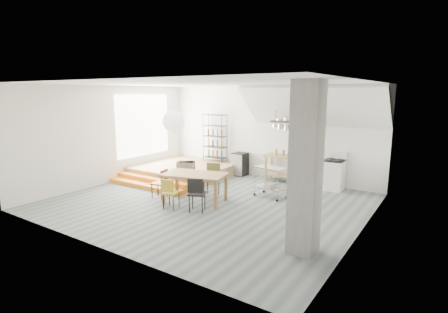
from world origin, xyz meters
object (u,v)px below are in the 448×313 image
Objects in this scene: stove at (334,174)px; mini_fridge at (240,164)px; rolling_cart at (271,178)px; dining_table at (195,177)px.

mini_fridge is (-3.40, 0.04, -0.07)m from stove.
rolling_cart reaches higher than mini_fridge.
mini_fridge reaches higher than dining_table.
mini_fridge is (-2.13, 1.85, -0.16)m from rolling_cart.
dining_table is 2.26× the size of mini_fridge.
stove reaches higher than dining_table.
rolling_cart reaches higher than dining_table.
stove is at bearing -0.74° from mini_fridge.
stove is 2.21m from rolling_cart.
mini_fridge is at bearing 86.18° from dining_table.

